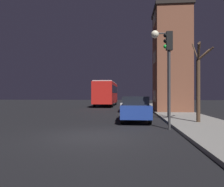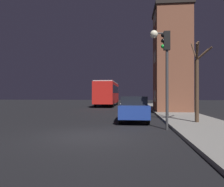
{
  "view_description": "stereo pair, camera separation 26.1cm",
  "coord_description": "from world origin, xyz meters",
  "px_view_note": "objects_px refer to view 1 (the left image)",
  "views": [
    {
      "loc": [
        1.56,
        -8.77,
        1.69
      ],
      "look_at": [
        -0.21,
        11.67,
        1.79
      ],
      "focal_mm": 35.0,
      "sensor_mm": 36.0,
      "label": 1
    },
    {
      "loc": [
        1.82,
        -8.75,
        1.69
      ],
      "look_at": [
        -0.21,
        11.67,
        1.79
      ],
      "focal_mm": 35.0,
      "sensor_mm": 36.0,
      "label": 2
    }
  ],
  "objects_px": {
    "streetlamp": "(161,51)",
    "car_mid_lane": "(130,104)",
    "bus": "(106,92)",
    "car_near_lane": "(135,108)",
    "traffic_light": "(169,60)",
    "bare_tree": "(199,80)"
  },
  "relations": [
    {
      "from": "bare_tree",
      "to": "car_mid_lane",
      "type": "xyz_separation_m",
      "value": [
        -3.88,
        9.44,
        -1.78
      ]
    },
    {
      "from": "traffic_light",
      "to": "bare_tree",
      "type": "bearing_deg",
      "value": 44.38
    },
    {
      "from": "car_near_lane",
      "to": "car_mid_lane",
      "type": "bearing_deg",
      "value": 92.34
    },
    {
      "from": "bus",
      "to": "car_near_lane",
      "type": "height_order",
      "value": "bus"
    },
    {
      "from": "bus",
      "to": "car_mid_lane",
      "type": "relative_size",
      "value": 2.49
    },
    {
      "from": "bus",
      "to": "streetlamp",
      "type": "bearing_deg",
      "value": -71.44
    },
    {
      "from": "bare_tree",
      "to": "car_near_lane",
      "type": "height_order",
      "value": "bare_tree"
    },
    {
      "from": "car_near_lane",
      "to": "car_mid_lane",
      "type": "relative_size",
      "value": 1.07
    },
    {
      "from": "traffic_light",
      "to": "bus",
      "type": "bearing_deg",
      "value": 104.36
    },
    {
      "from": "streetlamp",
      "to": "car_near_lane",
      "type": "relative_size",
      "value": 1.32
    },
    {
      "from": "streetlamp",
      "to": "traffic_light",
      "type": "relative_size",
      "value": 1.26
    },
    {
      "from": "bare_tree",
      "to": "car_mid_lane",
      "type": "height_order",
      "value": "bare_tree"
    },
    {
      "from": "streetlamp",
      "to": "car_mid_lane",
      "type": "distance_m",
      "value": 8.3
    },
    {
      "from": "bare_tree",
      "to": "car_near_lane",
      "type": "xyz_separation_m",
      "value": [
        -3.55,
        1.23,
        -1.7
      ]
    },
    {
      "from": "streetlamp",
      "to": "bare_tree",
      "type": "xyz_separation_m",
      "value": [
        1.8,
        -2.45,
        -2.15
      ]
    },
    {
      "from": "streetlamp",
      "to": "bare_tree",
      "type": "height_order",
      "value": "streetlamp"
    },
    {
      "from": "car_mid_lane",
      "to": "bare_tree",
      "type": "bearing_deg",
      "value": -67.65
    },
    {
      "from": "traffic_light",
      "to": "car_near_lane",
      "type": "relative_size",
      "value": 1.05
    },
    {
      "from": "streetlamp",
      "to": "car_near_lane",
      "type": "height_order",
      "value": "streetlamp"
    },
    {
      "from": "bare_tree",
      "to": "streetlamp",
      "type": "bearing_deg",
      "value": 126.39
    },
    {
      "from": "bus",
      "to": "car_near_lane",
      "type": "xyz_separation_m",
      "value": [
        3.91,
        -18.05,
        -1.26
      ]
    },
    {
      "from": "streetlamp",
      "to": "car_mid_lane",
      "type": "xyz_separation_m",
      "value": [
        -2.08,
        7.0,
        -3.94
      ]
    }
  ]
}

